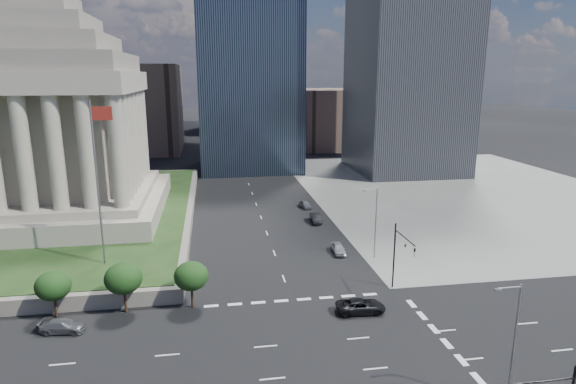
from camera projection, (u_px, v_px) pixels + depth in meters
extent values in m
plane|color=black|center=(242.00, 164.00, 136.77)|extent=(500.00, 500.00, 0.00)
cube|color=slate|center=(463.00, 191.00, 105.51)|extent=(68.00, 90.00, 0.03)
cylinder|color=slate|center=(97.00, 185.00, 57.66)|extent=(0.24, 0.24, 20.00)
cube|color=maroon|center=(101.00, 113.00, 55.83)|extent=(2.40, 0.05, 1.60)
cube|color=black|center=(248.00, 54.00, 125.18)|extent=(26.00, 26.00, 60.00)
cube|color=brown|center=(327.00, 118.00, 168.12)|extent=(20.00, 30.00, 20.00)
cube|color=brown|center=(143.00, 109.00, 157.60)|extent=(24.00, 30.00, 28.00)
cylinder|color=black|center=(532.00, 382.00, 28.19)|extent=(5.50, 0.14, 0.14)
cylinder|color=black|center=(394.00, 256.00, 56.71)|extent=(0.18, 0.18, 8.00)
cylinder|color=black|center=(405.00, 238.00, 53.31)|extent=(0.14, 5.50, 0.14)
cube|color=black|center=(414.00, 253.00, 50.86)|extent=(0.30, 0.30, 1.10)
cylinder|color=slate|center=(514.00, 346.00, 36.00)|extent=(0.16, 0.16, 10.00)
cylinder|color=slate|center=(510.00, 288.00, 34.72)|extent=(1.80, 0.12, 0.12)
cube|color=slate|center=(498.00, 290.00, 34.61)|extent=(0.50, 0.22, 0.14)
cylinder|color=slate|center=(376.00, 223.00, 65.74)|extent=(0.16, 0.16, 10.00)
cylinder|color=slate|center=(371.00, 189.00, 64.46)|extent=(1.80, 0.12, 0.12)
cube|color=slate|center=(364.00, 190.00, 64.34)|extent=(0.50, 0.22, 0.14)
imported|color=black|center=(361.00, 306.00, 51.32)|extent=(2.65, 5.38, 1.47)
imported|color=#4E5155|center=(63.00, 326.00, 47.41)|extent=(2.38, 4.61, 1.28)
imported|color=#9DA0A5|center=(338.00, 249.00, 68.40)|extent=(1.92, 4.27, 1.42)
imported|color=black|center=(316.00, 218.00, 82.77)|extent=(1.85, 4.61, 1.49)
imported|color=slate|center=(305.00, 204.00, 91.83)|extent=(4.22, 2.18, 1.37)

